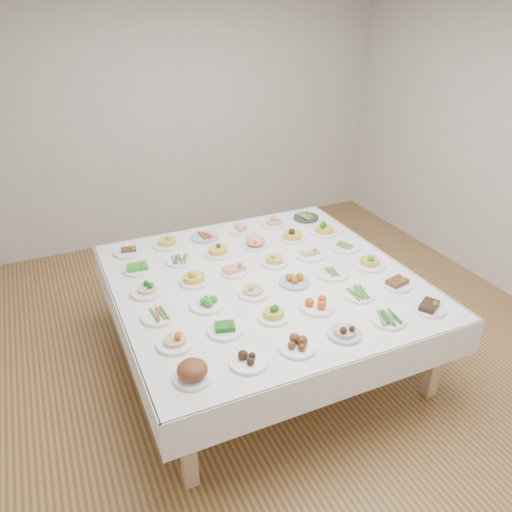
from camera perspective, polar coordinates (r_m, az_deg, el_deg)
name	(u,v)px	position (r m, az deg, el deg)	size (l,w,h in m)	color
room_envelope	(282,134)	(3.77, 2.99, 13.73)	(5.02, 5.02, 2.81)	#A47644
display_table	(264,285)	(3.98, 0.90, -3.39)	(2.30, 2.30, 0.75)	white
dish_0	(192,370)	(2.99, -7.29, -12.81)	(0.23, 0.23, 0.14)	white
dish_1	(249,358)	(3.09, -0.86, -11.56)	(0.24, 0.24, 0.10)	white
dish_2	(298,343)	(3.20, 4.77, -9.93)	(0.23, 0.23, 0.10)	white
dish_3	(345,329)	(3.35, 10.13, -8.17)	(0.22, 0.22, 0.12)	#4C66B2
dish_4	(388,318)	(3.56, 14.85, -6.86)	(0.25, 0.24, 0.06)	white
dish_5	(429,306)	(3.75, 19.16, -5.38)	(0.23, 0.23, 0.10)	white
dish_6	(175,337)	(3.26, -9.26, -9.13)	(0.24, 0.24, 0.13)	white
dish_7	(225,327)	(3.35, -3.58, -8.07)	(0.24, 0.24, 0.10)	white
dish_8	(274,311)	(3.45, 2.02, -6.35)	(0.22, 0.22, 0.13)	white
dish_9	(317,302)	(3.59, 7.03, -5.26)	(0.25, 0.25, 0.11)	white
dish_10	(359,294)	(3.78, 11.64, -4.26)	(0.22, 0.22, 0.05)	white
dish_11	(397,282)	(3.98, 15.83, -2.85)	(0.22, 0.22, 0.10)	white
dish_12	(159,314)	(3.55, -10.97, -6.52)	(0.26, 0.26, 0.06)	white
dish_13	(207,301)	(3.61, -5.61, -5.13)	(0.25, 0.25, 0.10)	white
dish_14	(253,288)	(3.72, -0.30, -3.69)	(0.24, 0.24, 0.12)	white
dish_15	(294,279)	(3.87, 4.40, -2.66)	(0.23, 0.23, 0.09)	#4C66B2
dish_16	(332,273)	(4.03, 8.67, -1.89)	(0.26, 0.26, 0.05)	white
dish_17	(370,259)	(4.19, 12.89, -0.31)	(0.26, 0.26, 0.15)	white
dish_18	(147,286)	(3.82, -12.37, -3.32)	(0.25, 0.25, 0.14)	white
dish_19	(194,275)	(3.89, -7.11, -2.22)	(0.23, 0.23, 0.14)	white
dish_20	(234,268)	(4.00, -2.51, -1.42)	(0.22, 0.22, 0.10)	white
dish_21	(275,258)	(4.13, 2.14, -0.28)	(0.22, 0.22, 0.12)	white
dish_22	(310,253)	(4.28, 6.23, 0.40)	(0.26, 0.26, 0.10)	white
dish_23	(345,246)	(4.47, 10.12, 1.11)	(0.25, 0.25, 0.05)	white
dish_24	(138,267)	(4.14, -13.37, -1.22)	(0.23, 0.23, 0.10)	white
dish_25	(179,260)	(4.22, -8.75, -0.48)	(0.22, 0.22, 0.05)	white
dish_26	(218,248)	(4.29, -4.38, 0.88)	(0.23, 0.23, 0.13)	white
dish_27	(256,240)	(4.40, -0.05, 1.87)	(0.27, 0.27, 0.15)	white
dish_28	(292,234)	(4.55, 4.19, 2.54)	(0.23, 0.23, 0.13)	white
dish_29	(325,226)	(4.70, 7.85, 3.38)	(0.26, 0.24, 0.15)	white
dish_30	(129,250)	(4.45, -14.35, 0.72)	(0.26, 0.26, 0.10)	white
dish_31	(167,240)	(4.49, -10.09, 1.85)	(0.25, 0.25, 0.14)	white
dish_32	(205,236)	(4.60, -5.84, 2.27)	(0.25, 0.25, 0.05)	#4C66B2
dish_33	(242,228)	(4.70, -1.65, 3.22)	(0.24, 0.24, 0.10)	white
dish_34	(274,220)	(4.83, 2.11, 4.13)	(0.23, 0.23, 0.12)	white
dish_35	(306,216)	(5.01, 5.74, 4.52)	(0.25, 0.25, 0.06)	#2F2D2A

